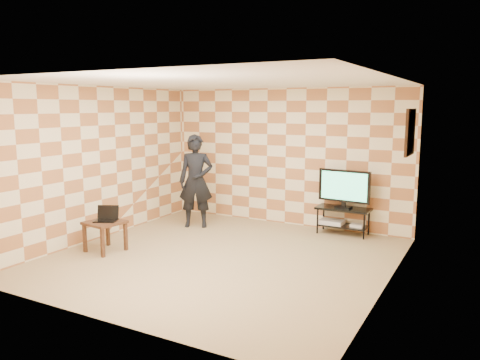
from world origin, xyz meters
name	(u,v)px	position (x,y,z in m)	size (l,w,h in m)	color
floor	(222,258)	(0.00, 0.00, 0.00)	(5.00, 5.00, 0.00)	#A08762
wall_back	(286,157)	(0.00, 2.50, 1.35)	(5.00, 0.02, 2.70)	beige
wall_front	(100,201)	(0.00, -2.50, 1.35)	(5.00, 0.02, 2.70)	beige
wall_left	(100,163)	(-2.50, 0.00, 1.35)	(0.02, 5.00, 2.70)	beige
wall_right	(390,185)	(2.50, 0.00, 1.35)	(0.02, 5.00, 2.70)	beige
ceiling	(221,82)	(0.00, 0.00, 2.70)	(5.00, 5.00, 0.02)	white
wall_art	(410,132)	(2.47, 1.55, 1.95)	(0.04, 0.72, 0.72)	black
tv_stand	(343,215)	(1.27, 2.26, 0.37)	(0.98, 0.44, 0.50)	black
tv	(344,187)	(1.27, 2.26, 0.89)	(0.97, 0.21, 0.70)	black
dvd_player	(332,222)	(1.06, 2.25, 0.21)	(0.44, 0.31, 0.07)	silver
game_console	(357,226)	(1.54, 2.23, 0.20)	(0.23, 0.16, 0.05)	silver
side_table	(105,227)	(-1.85, -0.61, 0.41)	(0.62, 0.62, 0.50)	#331E12
laptop	(107,217)	(-1.85, -0.55, 0.55)	(0.44, 0.40, 0.24)	black
person	(196,181)	(-1.43, 1.44, 0.91)	(0.66, 0.43, 1.81)	black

